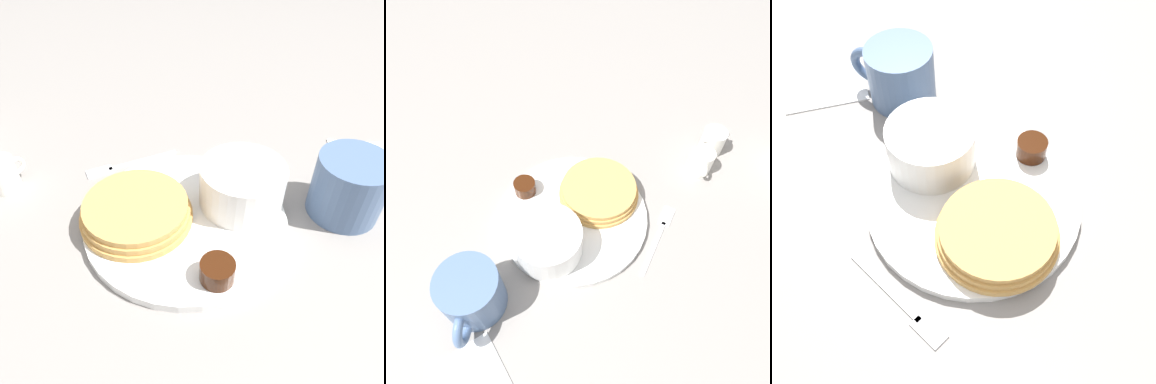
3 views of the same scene
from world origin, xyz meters
TOP-DOWN VIEW (x-y plane):
  - ground_plane at (0.00, 0.00)m, footprint 4.00×4.00m
  - plate at (0.00, 0.00)m, footprint 0.26×0.26m
  - pancake_stack at (0.01, -0.06)m, footprint 0.14×0.14m
  - bowl at (-0.03, 0.07)m, footprint 0.11×0.11m
  - syrup_cup at (0.09, 0.04)m, footprint 0.04×0.04m
  - butter_ramekin at (-0.02, 0.10)m, footprint 0.04×0.04m
  - coffee_mug at (-0.04, 0.21)m, footprint 0.11×0.10m
  - creamer_pitcher_near at (-0.06, -0.26)m, footprint 0.05×0.04m
  - creamer_pitcher_far at (-0.04, -0.32)m, footprint 0.05×0.07m
  - fork at (-0.11, -0.11)m, footprint 0.08×0.13m

SIDE VIEW (x-z plane):
  - ground_plane at x=0.00m, z-range 0.00..0.00m
  - fork at x=-0.11m, z-range 0.00..0.00m
  - plate at x=0.00m, z-range 0.00..0.01m
  - syrup_cup at x=0.09m, z-range 0.01..0.04m
  - pancake_stack at x=0.01m, z-range 0.01..0.04m
  - creamer_pitcher_near at x=-0.06m, z-range 0.00..0.05m
  - creamer_pitcher_far at x=-0.04m, z-range 0.00..0.05m
  - butter_ramekin at x=-0.02m, z-range 0.01..0.05m
  - coffee_mug at x=-0.04m, z-range 0.00..0.08m
  - bowl at x=-0.03m, z-range 0.01..0.07m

